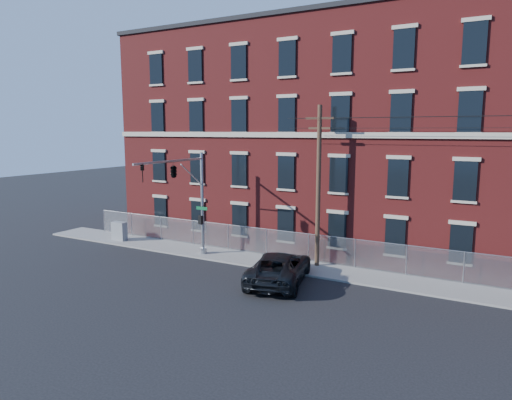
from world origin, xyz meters
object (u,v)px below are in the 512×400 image
object	(u,v)px
traffic_signal_mast	(181,181)
utility_pole_near	(318,184)
utility_cabinet	(119,231)
pickup_truck	(279,267)

from	to	relation	value
traffic_signal_mast	utility_pole_near	distance (m)	8.70
traffic_signal_mast	utility_pole_near	bearing A→B (deg)	23.14
utility_cabinet	utility_pole_near	bearing A→B (deg)	1.52
utility_pole_near	utility_cabinet	world-z (taller)	utility_pole_near
traffic_signal_mast	utility_cabinet	bearing A→B (deg)	163.41
pickup_truck	utility_cabinet	xyz separation A→B (m)	(-15.18, 2.76, -0.04)
traffic_signal_mast	utility_pole_near	size ratio (longest dim) A/B	0.70
traffic_signal_mast	utility_pole_near	world-z (taller)	utility_pole_near
traffic_signal_mast	utility_pole_near	xyz separation A→B (m)	(8.00, 3.42, -0.05)
pickup_truck	utility_cabinet	size ratio (longest dim) A/B	4.39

